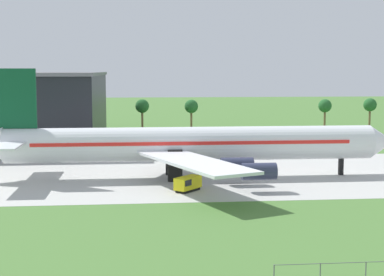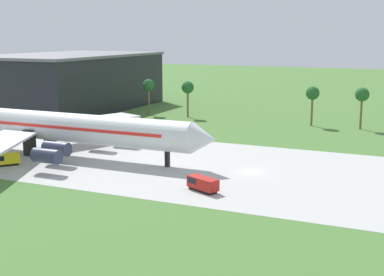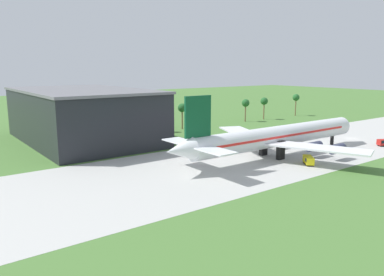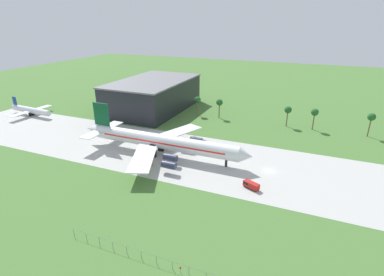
# 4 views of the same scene
# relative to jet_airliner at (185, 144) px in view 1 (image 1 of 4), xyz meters

# --- Properties ---
(jet_airliner) EXTENTS (74.68, 53.52, 18.65)m
(jet_airliner) POSITION_rel_jet_airliner_xyz_m (0.00, 0.00, 0.00)
(jet_airliner) COLOR white
(jet_airliner) RESTS_ON ground_plane
(fuel_truck) EXTENTS (4.59, 4.91, 2.23)m
(fuel_truck) POSITION_rel_jet_airliner_xyz_m (-0.56, -11.51, -4.58)
(fuel_truck) COLOR black
(fuel_truck) RESTS_ON ground_plane
(terminal_building) EXTENTS (36.72, 61.20, 17.85)m
(terminal_building) POSITION_rel_jet_airliner_xyz_m (-35.39, 56.28, 3.15)
(terminal_building) COLOR black
(terminal_building) RESTS_ON ground_plane
(palm_tree_row) EXTENTS (90.03, 3.60, 11.44)m
(palm_tree_row) POSITION_rel_jet_airliner_xyz_m (35.72, 55.81, 3.00)
(palm_tree_row) COLOR brown
(palm_tree_row) RESTS_ON ground_plane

